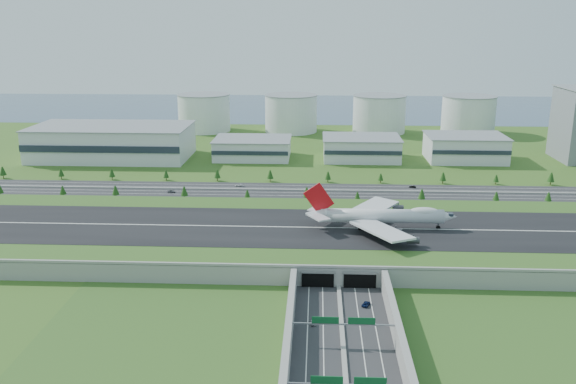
{
  "coord_description": "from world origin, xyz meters",
  "views": [
    {
      "loc": [
        -9.6,
        -278.28,
        104.32
      ],
      "look_at": [
        -24.68,
        35.0,
        15.96
      ],
      "focal_mm": 38.0,
      "sensor_mm": 36.0,
      "label": 1
    }
  ],
  "objects_px": {
    "car_0": "(313,322)",
    "car_2": "(366,304)",
    "fuel_tank_a": "(204,113)",
    "car_4": "(171,191)",
    "car_7": "(240,185)",
    "boeing_747": "(381,216)",
    "car_5": "(413,187)"
  },
  "relations": [
    {
      "from": "car_0",
      "to": "boeing_747",
      "type": "bearing_deg",
      "value": 57.73
    },
    {
      "from": "car_2",
      "to": "car_0",
      "type": "bearing_deg",
      "value": 60.33
    },
    {
      "from": "car_2",
      "to": "fuel_tank_a",
      "type": "bearing_deg",
      "value": -48.4
    },
    {
      "from": "car_0",
      "to": "car_5",
      "type": "distance_m",
      "value": 197.41
    },
    {
      "from": "car_7",
      "to": "car_0",
      "type": "bearing_deg",
      "value": 31.88
    },
    {
      "from": "car_5",
      "to": "car_0",
      "type": "bearing_deg",
      "value": 2.38
    },
    {
      "from": "fuel_tank_a",
      "to": "car_0",
      "type": "bearing_deg",
      "value": -74.36
    },
    {
      "from": "boeing_747",
      "to": "car_7",
      "type": "relative_size",
      "value": 13.13
    },
    {
      "from": "fuel_tank_a",
      "to": "car_0",
      "type": "height_order",
      "value": "fuel_tank_a"
    },
    {
      "from": "car_7",
      "to": "car_2",
      "type": "bearing_deg",
      "value": 39.27
    },
    {
      "from": "fuel_tank_a",
      "to": "boeing_747",
      "type": "distance_m",
      "value": 340.06
    },
    {
      "from": "car_0",
      "to": "fuel_tank_a",
      "type": "bearing_deg",
      "value": 94.34
    },
    {
      "from": "car_4",
      "to": "car_5",
      "type": "height_order",
      "value": "car_4"
    },
    {
      "from": "boeing_747",
      "to": "car_5",
      "type": "relative_size",
      "value": 16.44
    },
    {
      "from": "boeing_747",
      "to": "car_2",
      "type": "distance_m",
      "value": 69.43
    },
    {
      "from": "car_2",
      "to": "car_7",
      "type": "bearing_deg",
      "value": -45.12
    },
    {
      "from": "boeing_747",
      "to": "car_5",
      "type": "bearing_deg",
      "value": 72.72
    },
    {
      "from": "car_4",
      "to": "car_7",
      "type": "relative_size",
      "value": 0.87
    },
    {
      "from": "boeing_747",
      "to": "car_7",
      "type": "bearing_deg",
      "value": 127.85
    },
    {
      "from": "car_0",
      "to": "car_2",
      "type": "bearing_deg",
      "value": 26.47
    },
    {
      "from": "fuel_tank_a",
      "to": "car_7",
      "type": "height_order",
      "value": "fuel_tank_a"
    },
    {
      "from": "car_0",
      "to": "car_2",
      "type": "relative_size",
      "value": 0.85
    },
    {
      "from": "car_4",
      "to": "car_7",
      "type": "height_order",
      "value": "car_4"
    },
    {
      "from": "fuel_tank_a",
      "to": "car_7",
      "type": "distance_m",
      "value": 216.39
    },
    {
      "from": "fuel_tank_a",
      "to": "car_2",
      "type": "relative_size",
      "value": 10.01
    },
    {
      "from": "car_0",
      "to": "car_4",
      "type": "bearing_deg",
      "value": 106.94
    },
    {
      "from": "fuel_tank_a",
      "to": "car_7",
      "type": "xyz_separation_m",
      "value": [
        60.43,
        -207.12,
        -16.57
      ]
    },
    {
      "from": "car_7",
      "to": "fuel_tank_a",
      "type": "bearing_deg",
      "value": -146.78
    },
    {
      "from": "car_0",
      "to": "car_7",
      "type": "relative_size",
      "value": 0.76
    },
    {
      "from": "car_4",
      "to": "car_7",
      "type": "bearing_deg",
      "value": -67.93
    },
    {
      "from": "car_0",
      "to": "car_5",
      "type": "xyz_separation_m",
      "value": [
        63.02,
        187.08,
        0.01
      ]
    },
    {
      "from": "boeing_747",
      "to": "car_4",
      "type": "distance_m",
      "value": 149.65
    }
  ]
}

